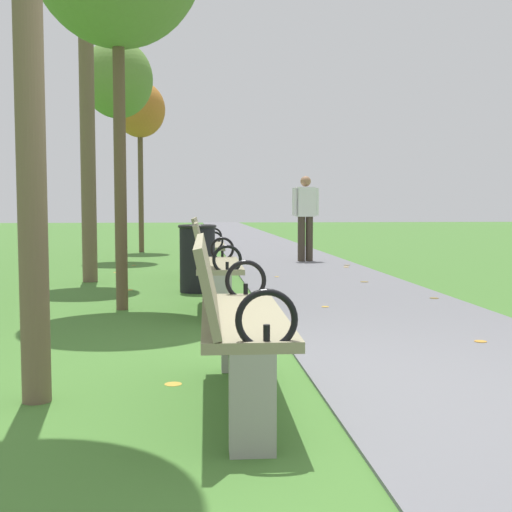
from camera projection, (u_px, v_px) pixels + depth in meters
The scene contains 10 objects.
ground_plane at pixel (320, 395), 3.84m from camera, with size 80.00×80.00×0.00m, color #42722D.
paved_walkway at pixel (249, 239), 21.81m from camera, with size 2.28×44.00×0.02m, color slate.
park_bench_1 at pixel (233, 316), 3.62m from camera, with size 0.51×1.61×0.90m.
park_bench_2 at pixel (213, 264), 6.82m from camera, with size 0.50×1.61×0.90m.
park_bench_3 at pixel (206, 245), 10.08m from camera, with size 0.52×1.61×0.90m.
tree_4 at pixel (117, 83), 13.09m from camera, with size 1.37×1.37×4.29m.
tree_5 at pixel (140, 111), 15.49m from camera, with size 1.16×1.16×3.93m.
pedestrian_walking at pixel (305, 214), 12.84m from camera, with size 0.52×0.28×1.62m.
trash_bin at pixel (197, 258), 8.40m from camera, with size 0.48×0.48×0.84m.
scattered_leaves at pixel (246, 289), 8.58m from camera, with size 4.39×10.50×0.02m.
Camera 1 is at (-0.72, -3.72, 1.07)m, focal length 47.29 mm.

